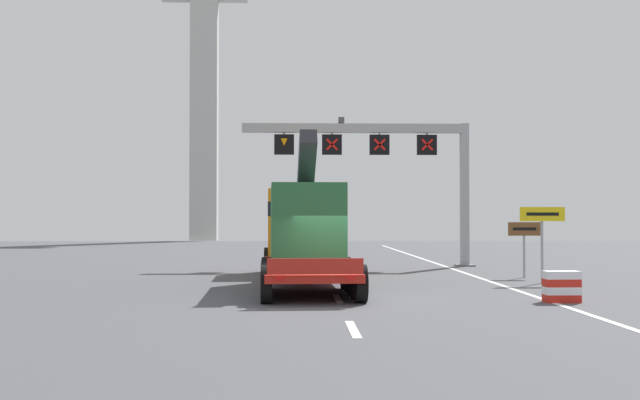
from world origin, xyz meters
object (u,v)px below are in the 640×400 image
overhead_lane_gantry (385,151)px  tourist_info_sign_brown (524,236)px  crash_barrier_striped (562,287)px  bridge_pylon_distant (205,38)px  exit_sign_yellow (542,225)px  heavy_haul_truck_red (302,229)px

overhead_lane_gantry → tourist_info_sign_brown: overhead_lane_gantry is taller
crash_barrier_striped → bridge_pylon_distant: 64.74m
overhead_lane_gantry → exit_sign_yellow: (4.75, -9.97, -3.57)m
heavy_haul_truck_red → exit_sign_yellow: heavy_haul_truck_red is taller
overhead_lane_gantry → heavy_haul_truck_red: overhead_lane_gantry is taller
tourist_info_sign_brown → exit_sign_yellow: bearing=-92.0°
exit_sign_yellow → bridge_pylon_distant: size_ratio=0.07×
overhead_lane_gantry → exit_sign_yellow: size_ratio=4.09×
overhead_lane_gantry → bridge_pylon_distant: bearing=108.3°
heavy_haul_truck_red → tourist_info_sign_brown: size_ratio=6.29×
bridge_pylon_distant → heavy_haul_truck_red: bearing=-79.2°
heavy_haul_truck_red → tourist_info_sign_brown: 9.17m
tourist_info_sign_brown → crash_barrier_striped: size_ratio=2.23×
overhead_lane_gantry → crash_barrier_striped: size_ratio=11.45×
overhead_lane_gantry → bridge_pylon_distant: bridge_pylon_distant is taller
overhead_lane_gantry → tourist_info_sign_brown: 9.71m
heavy_haul_truck_red → tourist_info_sign_brown: heavy_haul_truck_red is taller
heavy_haul_truck_red → overhead_lane_gantry: bearing=65.1°
exit_sign_yellow → bridge_pylon_distant: bearing=109.7°
overhead_lane_gantry → tourist_info_sign_brown: size_ratio=5.14×
overhead_lane_gantry → crash_barrier_striped: 17.52m
bridge_pylon_distant → overhead_lane_gantry: bearing=-71.7°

